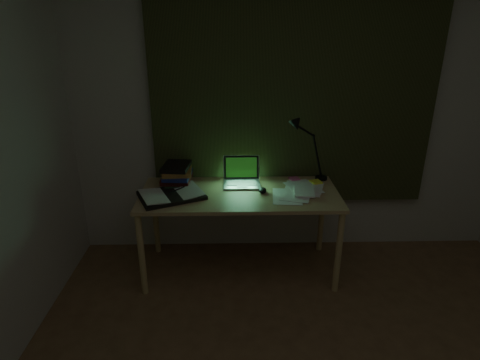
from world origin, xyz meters
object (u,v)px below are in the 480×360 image
(open_textbook, at_px, (171,195))
(laptop, at_px, (242,173))
(desk, at_px, (240,232))
(book_stack, at_px, (178,174))
(desk_lamp, at_px, (324,148))
(loose_papers, at_px, (297,191))

(open_textbook, bearing_deg, laptop, -2.21)
(desk, bearing_deg, open_textbook, -172.09)
(book_stack, bearing_deg, desk_lamp, 4.24)
(laptop, bearing_deg, loose_papers, -19.74)
(open_textbook, relative_size, desk_lamp, 0.85)
(laptop, height_order, open_textbook, laptop)
(desk, height_order, loose_papers, loose_papers)
(book_stack, distance_m, loose_papers, 0.93)
(laptop, xyz_separation_m, desk_lamp, (0.64, 0.12, 0.16))
(laptop, bearing_deg, open_textbook, -158.44)
(book_stack, bearing_deg, open_textbook, -94.54)
(open_textbook, height_order, desk_lamp, desk_lamp)
(open_textbook, height_order, book_stack, book_stack)
(desk_lamp, bearing_deg, book_stack, 176.94)
(laptop, distance_m, book_stack, 0.50)
(laptop, relative_size, open_textbook, 0.72)
(desk_lamp, bearing_deg, loose_papers, -138.99)
(desk, distance_m, desk_lamp, 0.93)
(desk, height_order, open_textbook, open_textbook)
(book_stack, distance_m, desk_lamp, 1.15)
(desk, relative_size, laptop, 4.61)
(laptop, distance_m, loose_papers, 0.44)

